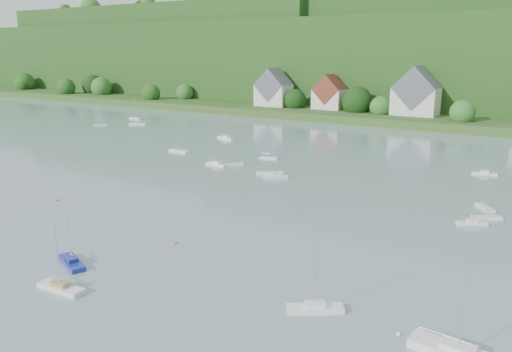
% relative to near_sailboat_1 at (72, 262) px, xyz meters
% --- Properties ---
extents(far_shore_strip, '(600.00, 60.00, 3.00)m').
position_rel_near_sailboat_1_xyz_m(far_shore_strip, '(-2.02, 163.29, 1.06)').
color(far_shore_strip, '#2C4D1D').
rests_on(far_shore_strip, ground).
extents(forested_ridge, '(620.00, 181.22, 69.89)m').
position_rel_near_sailboat_1_xyz_m(forested_ridge, '(-1.63, 231.86, 22.44)').
color(forested_ridge, '#183B13').
rests_on(forested_ridge, ground).
extents(village_building_0, '(14.00, 10.40, 16.00)m').
position_rel_near_sailboat_1_xyz_m(village_building_0, '(-57.02, 150.29, 9.07)').
color(village_building_0, silver).
rests_on(village_building_0, far_shore_strip).
extents(village_building_1, '(12.00, 9.36, 14.00)m').
position_rel_near_sailboat_1_xyz_m(village_building_1, '(-32.02, 152.29, 8.31)').
color(village_building_1, silver).
rests_on(village_building_1, far_shore_strip).
extents(village_building_2, '(16.00, 11.44, 18.00)m').
position_rel_near_sailboat_1_xyz_m(village_building_2, '(2.98, 151.29, 9.83)').
color(village_building_2, silver).
rests_on(village_building_2, far_shore_strip).
extents(near_sailboat_1, '(6.35, 3.88, 8.30)m').
position_rel_near_sailboat_1_xyz_m(near_sailboat_1, '(0.00, 0.00, 0.00)').
color(near_sailboat_1, navy).
rests_on(near_sailboat_1, ground).
extents(near_sailboat_2, '(6.18, 2.10, 8.21)m').
position_rel_near_sailboat_1_xyz_m(near_sailboat_2, '(4.79, -5.31, -0.00)').
color(near_sailboat_2, white).
rests_on(near_sailboat_2, ground).
extents(near_sailboat_3, '(5.89, 4.70, 8.06)m').
position_rel_near_sailboat_1_xyz_m(near_sailboat_3, '(31.46, 5.78, -0.01)').
color(near_sailboat_3, white).
rests_on(near_sailboat_3, ground).
extents(near_sailboat_4, '(8.68, 3.17, 11.46)m').
position_rel_near_sailboat_1_xyz_m(near_sailboat_4, '(45.80, 5.12, 0.10)').
color(near_sailboat_4, white).
rests_on(near_sailboat_4, ground).
extents(mooring_buoy_2, '(0.46, 0.46, 0.46)m').
position_rel_near_sailboat_1_xyz_m(mooring_buoy_2, '(6.46, 12.53, -0.44)').
color(mooring_buoy_2, '#D06E00').
rests_on(mooring_buoy_2, ground).
extents(mooring_buoy_3, '(0.45, 0.45, 0.45)m').
position_rel_near_sailboat_1_xyz_m(mooring_buoy_3, '(-25.48, 16.95, -0.44)').
color(mooring_buoy_3, '#D06E00').
rests_on(mooring_buoy_3, ground).
extents(mooring_buoy_4, '(0.44, 0.44, 0.44)m').
position_rel_near_sailboat_1_xyz_m(mooring_buoy_4, '(40.26, 5.92, -0.44)').
color(mooring_buoy_4, white).
rests_on(mooring_buoy_4, ground).
extents(far_sailboat_cluster, '(204.11, 70.61, 8.71)m').
position_rel_near_sailboat_1_xyz_m(far_sailboat_cluster, '(8.80, 77.27, -0.07)').
color(far_sailboat_cluster, white).
rests_on(far_sailboat_cluster, ground).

